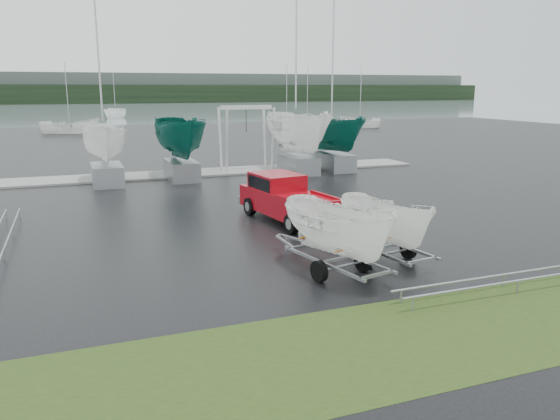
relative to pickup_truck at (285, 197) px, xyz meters
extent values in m
plane|color=black|center=(-1.31, 0.03, -0.93)|extent=(120.00, 120.00, 0.00)
plane|color=gray|center=(-1.31, 100.03, -0.94)|extent=(300.00, 300.00, 0.00)
plane|color=#203113|center=(-1.31, -10.97, -0.93)|extent=(40.00, 40.00, 0.00)
cube|color=gray|center=(-1.31, 13.03, -0.88)|extent=(30.00, 3.00, 0.12)
cube|color=black|center=(-1.31, 170.03, 2.07)|extent=(300.00, 8.00, 6.00)
cube|color=#4C5651|center=(-1.31, 178.03, 4.07)|extent=(300.00, 6.00, 10.00)
cube|color=maroon|center=(0.04, -0.29, -0.21)|extent=(2.57, 5.47, 0.86)
cube|color=maroon|center=(-0.10, 0.65, 0.47)|extent=(1.97, 2.31, 0.77)
cube|color=black|center=(-0.10, 0.65, 0.52)|extent=(1.96, 2.09, 0.50)
cube|color=silver|center=(0.44, -2.93, -0.48)|extent=(1.84, 0.43, 0.32)
cylinder|color=black|center=(-1.06, 1.29, -0.57)|extent=(0.38, 0.76, 0.73)
cylinder|color=black|center=(0.64, 1.54, -0.57)|extent=(0.38, 0.76, 0.73)
cylinder|color=black|center=(-0.56, -2.12, -0.57)|extent=(0.38, 0.76, 0.73)
cylinder|color=black|center=(1.15, -1.86, -0.57)|extent=(0.38, 0.76, 0.73)
cube|color=#94979C|center=(0.36, -6.18, -0.48)|extent=(0.61, 3.57, 0.08)
cube|color=#94979C|center=(1.45, -6.02, -0.48)|extent=(0.61, 3.57, 0.08)
cylinder|color=#94979C|center=(0.94, -6.30, -0.63)|extent=(1.59, 0.31, 0.08)
cylinder|color=black|center=(0.15, -6.41, -0.63)|extent=(0.27, 0.62, 0.60)
cylinder|color=black|center=(1.73, -6.18, -0.63)|extent=(0.27, 0.62, 0.60)
imported|color=white|center=(0.91, -6.10, 1.52)|extent=(1.68, 1.71, 3.92)
cube|color=orange|center=(0.79, -5.31, 0.07)|extent=(1.54, 0.27, 0.03)
cube|color=orange|center=(1.02, -6.89, 0.07)|extent=(1.54, 0.27, 0.03)
cube|color=#94979C|center=(-1.55, -6.84, -0.48)|extent=(0.86, 3.53, 0.08)
cube|color=#94979C|center=(-0.48, -6.60, -0.48)|extent=(0.86, 3.53, 0.08)
cylinder|color=#94979C|center=(-0.97, -6.91, -0.63)|extent=(1.58, 0.43, 0.08)
cylinder|color=black|center=(-1.75, -7.09, -0.63)|extent=(0.31, 0.62, 0.60)
cylinder|color=black|center=(-0.19, -6.74, -0.63)|extent=(0.31, 0.62, 0.60)
imported|color=white|center=(-1.02, -6.72, 1.73)|extent=(1.96, 2.00, 4.35)
cube|color=orange|center=(-1.19, -5.94, 0.07)|extent=(1.52, 0.38, 0.03)
cube|color=orange|center=(-0.84, -7.50, 0.07)|extent=(1.52, 0.38, 0.03)
cylinder|color=silver|center=(0.97, 12.23, 1.07)|extent=(0.16, 0.58, 3.99)
cylinder|color=silver|center=(0.97, 13.83, 1.07)|extent=(0.16, 0.58, 3.99)
cylinder|color=silver|center=(3.97, 12.23, 1.07)|extent=(0.16, 0.58, 3.99)
cylinder|color=silver|center=(3.97, 13.83, 1.07)|extent=(0.16, 0.58, 3.99)
cube|color=silver|center=(2.47, 13.03, 3.07)|extent=(3.30, 0.25, 0.25)
cube|color=#94979C|center=(-6.17, 11.03, -0.38)|extent=(1.60, 3.20, 1.10)
imported|color=white|center=(-6.17, 11.03, 3.15)|extent=(2.25, 2.31, 5.97)
cylinder|color=#B2B2B7|center=(-6.17, 11.53, 5.98)|extent=(0.10, 0.10, 7.00)
cube|color=#94979C|center=(-2.03, 11.23, -0.38)|extent=(1.60, 3.20, 1.10)
imported|color=#0C5447|center=(-2.03, 11.23, 3.52)|extent=(2.52, 2.59, 6.70)
cube|color=#94979C|center=(5.21, 11.03, -0.38)|extent=(1.60, 3.20, 1.10)
imported|color=white|center=(5.21, 11.03, 3.82)|extent=(2.75, 2.82, 7.31)
cylinder|color=#B2B2B7|center=(5.21, 11.53, 6.49)|extent=(0.10, 0.10, 7.00)
cube|color=#94979C|center=(7.82, 11.33, -0.38)|extent=(1.60, 3.20, 1.10)
imported|color=#0C5447|center=(7.82, 11.33, 3.38)|extent=(2.42, 2.48, 6.43)
cylinder|color=#B2B2B7|center=(7.82, 11.83, 6.15)|extent=(0.10, 0.10, 7.00)
cylinder|color=#94979C|center=(-10.06, 1.03, -0.58)|extent=(0.06, 6.50, 0.06)
cylinder|color=#94979C|center=(2.69, -9.72, -0.58)|extent=(7.00, 0.06, 0.06)
cylinder|color=#94979C|center=(2.69, -9.22, -0.58)|extent=(7.00, 0.06, 0.06)
imported|color=white|center=(-7.98, 48.16, -0.93)|extent=(3.02, 2.96, 6.74)
cylinder|color=#B2B2B7|center=(-7.98, 48.16, 3.07)|extent=(0.08, 0.08, 8.00)
imported|color=white|center=(16.40, 41.49, -0.93)|extent=(3.75, 3.75, 6.96)
cylinder|color=#B2B2B7|center=(16.40, 41.49, 3.07)|extent=(0.08, 0.08, 8.00)
imported|color=white|center=(22.99, 50.44, -0.93)|extent=(2.87, 2.92, 6.43)
cylinder|color=#B2B2B7|center=(22.99, 50.44, 3.07)|extent=(0.08, 0.08, 8.00)
imported|color=white|center=(-0.51, 78.95, -0.93)|extent=(3.65, 3.69, 7.42)
cylinder|color=#B2B2B7|center=(-0.51, 78.95, 3.07)|extent=(0.08, 0.08, 8.00)
imported|color=white|center=(28.11, 44.69, -0.93)|extent=(3.03, 3.03, 5.63)
cylinder|color=#B2B2B7|center=(28.11, 44.69, 3.07)|extent=(0.08, 0.08, 8.00)
camera|label=1|loc=(-7.80, -20.00, 4.30)|focal=35.00mm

